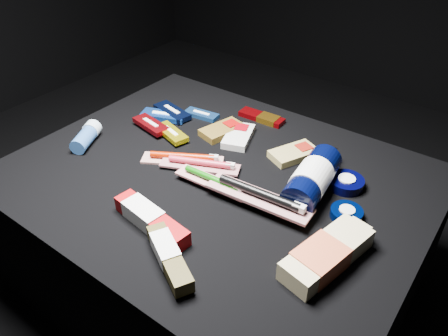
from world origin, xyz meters
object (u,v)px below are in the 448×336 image
Objects in this scene: lotion_bottle at (312,179)px; deodorant_stick at (86,137)px; toothpaste_carton_red at (149,218)px; bodywash_bottle at (326,255)px.

lotion_bottle reaches higher than deodorant_stick.
bodywash_bottle is at bearing 27.11° from toothpaste_carton_red.
deodorant_stick is at bearing 167.62° from toothpaste_carton_red.
bodywash_bottle is 0.71m from deodorant_stick.
bodywash_bottle is at bearing -62.39° from lotion_bottle.
lotion_bottle is 0.37m from toothpaste_carton_red.
toothpaste_carton_red is at bearing -133.57° from lotion_bottle.
toothpaste_carton_red is (0.36, -0.13, -0.00)m from deodorant_stick.
bodywash_bottle is 1.90× the size of deodorant_stick.
lotion_bottle is at bearing 60.87° from toothpaste_carton_red.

